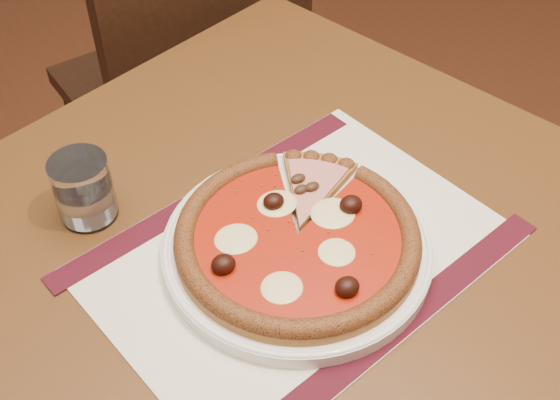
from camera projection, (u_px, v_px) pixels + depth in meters
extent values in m
cube|color=#502817|center=(190.00, 328.00, 1.65)|extent=(5.00, 6.00, 0.02)
cube|color=brown|center=(288.00, 239.00, 0.86)|extent=(1.00, 1.00, 0.04)
cylinder|color=brown|center=(275.00, 182.00, 1.47)|extent=(0.05, 0.05, 0.71)
cube|color=black|center=(175.00, 89.00, 1.57)|extent=(0.46, 0.46, 0.04)
cylinder|color=black|center=(211.00, 102.00, 1.91)|extent=(0.04, 0.04, 0.42)
cylinder|color=black|center=(85.00, 153.00, 1.76)|extent=(0.04, 0.04, 0.42)
cylinder|color=black|center=(288.00, 178.00, 1.70)|extent=(0.04, 0.04, 0.42)
cylinder|color=black|center=(153.00, 243.00, 1.55)|extent=(0.04, 0.04, 0.42)
cube|color=black|center=(212.00, 31.00, 1.28)|extent=(0.43, 0.07, 0.45)
cube|color=white|center=(297.00, 253.00, 0.81)|extent=(0.51, 0.40, 0.00)
cylinder|color=white|center=(297.00, 248.00, 0.81)|extent=(0.31, 0.31, 0.02)
cylinder|color=#AA7329|center=(297.00, 239.00, 0.80)|extent=(0.28, 0.28, 0.01)
torus|color=brown|center=(298.00, 235.00, 0.79)|extent=(0.28, 0.28, 0.02)
cylinder|color=#9C1D07|center=(298.00, 235.00, 0.79)|extent=(0.24, 0.24, 0.00)
ellipsoid|color=beige|center=(278.00, 204.00, 0.82)|extent=(0.05, 0.04, 0.01)
ellipsoid|color=beige|center=(227.00, 238.00, 0.78)|extent=(0.05, 0.04, 0.01)
ellipsoid|color=beige|center=(288.00, 265.00, 0.75)|extent=(0.05, 0.04, 0.01)
ellipsoid|color=beige|center=(360.00, 262.00, 0.76)|extent=(0.05, 0.04, 0.01)
ellipsoid|color=beige|center=(331.00, 212.00, 0.81)|extent=(0.05, 0.04, 0.01)
ellipsoid|color=black|center=(271.00, 192.00, 0.82)|extent=(0.03, 0.02, 0.02)
ellipsoid|color=black|center=(227.00, 257.00, 0.75)|extent=(0.03, 0.02, 0.02)
ellipsoid|color=black|center=(329.00, 260.00, 0.74)|extent=(0.03, 0.02, 0.02)
ellipsoid|color=black|center=(362.00, 194.00, 0.81)|extent=(0.03, 0.02, 0.02)
ellipsoid|color=#3D2416|center=(316.00, 196.00, 0.83)|extent=(0.02, 0.01, 0.01)
ellipsoid|color=#3D2416|center=(315.00, 172.00, 0.86)|extent=(0.02, 0.01, 0.01)
ellipsoid|color=#3D2416|center=(301.00, 193.00, 0.83)|extent=(0.02, 0.01, 0.01)
cylinder|color=white|center=(84.00, 189.00, 0.83)|extent=(0.08, 0.08, 0.08)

